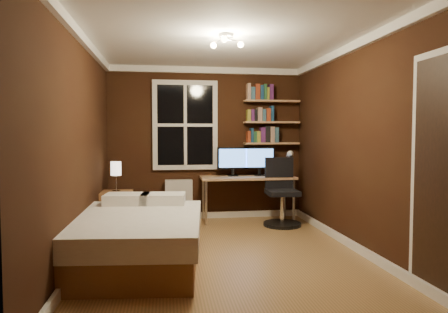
{
  "coord_description": "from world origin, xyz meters",
  "views": [
    {
      "loc": [
        -0.67,
        -4.5,
        1.38
      ],
      "look_at": [
        0.06,
        0.45,
        1.12
      ],
      "focal_mm": 32.0,
      "sensor_mm": 36.0,
      "label": 1
    }
  ],
  "objects": [
    {
      "name": "floor",
      "position": [
        0.0,
        0.0,
        0.0
      ],
      "size": [
        4.2,
        4.2,
        0.0
      ],
      "primitive_type": "plane",
      "color": "olive",
      "rests_on": "ground"
    },
    {
      "name": "wall_back",
      "position": [
        0.0,
        2.1,
        1.25
      ],
      "size": [
        3.2,
        0.04,
        2.5
      ],
      "primitive_type": "cube",
      "color": "black",
      "rests_on": "ground"
    },
    {
      "name": "wall_left",
      "position": [
        -1.6,
        0.0,
        1.25
      ],
      "size": [
        0.04,
        4.2,
        2.5
      ],
      "primitive_type": "cube",
      "color": "black",
      "rests_on": "ground"
    },
    {
      "name": "wall_right",
      "position": [
        1.6,
        0.0,
        1.25
      ],
      "size": [
        0.04,
        4.2,
        2.5
      ],
      "primitive_type": "cube",
      "color": "black",
      "rests_on": "ground"
    },
    {
      "name": "ceiling",
      "position": [
        0.0,
        0.0,
        2.5
      ],
      "size": [
        3.2,
        4.2,
        0.02
      ],
      "primitive_type": "cube",
      "color": "white",
      "rests_on": "wall_back"
    },
    {
      "name": "window",
      "position": [
        -0.35,
        2.06,
        1.55
      ],
      "size": [
        1.06,
        0.06,
        1.46
      ],
      "primitive_type": "cube",
      "color": "silver",
      "rests_on": "wall_back"
    },
    {
      "name": "door",
      "position": [
        1.59,
        -1.55,
        1.02
      ],
      "size": [
        0.03,
        0.82,
        2.05
      ],
      "primitive_type": null,
      "color": "black",
      "rests_on": "ground"
    },
    {
      "name": "ceiling_fixture",
      "position": [
        0.0,
        -0.1,
        2.4
      ],
      "size": [
        0.44,
        0.44,
        0.18
      ],
      "primitive_type": null,
      "color": "beige",
      "rests_on": "ceiling"
    },
    {
      "name": "bookshelf_lower",
      "position": [
        1.08,
        1.98,
        1.25
      ],
      "size": [
        0.92,
        0.22,
        0.03
      ],
      "primitive_type": "cube",
      "color": "#AE8054",
      "rests_on": "wall_back"
    },
    {
      "name": "books_row_lower",
      "position": [
        1.08,
        1.98,
        1.38
      ],
      "size": [
        0.48,
        0.16,
        0.23
      ],
      "primitive_type": null,
      "color": "maroon",
      "rests_on": "bookshelf_lower"
    },
    {
      "name": "bookshelf_middle",
      "position": [
        1.08,
        1.98,
        1.6
      ],
      "size": [
        0.92,
        0.22,
        0.03
      ],
      "primitive_type": "cube",
      "color": "#AE8054",
      "rests_on": "wall_back"
    },
    {
      "name": "books_row_middle",
      "position": [
        1.08,
        1.98,
        1.73
      ],
      "size": [
        0.42,
        0.16,
        0.23
      ],
      "primitive_type": null,
      "color": "navy",
      "rests_on": "bookshelf_middle"
    },
    {
      "name": "bookshelf_upper",
      "position": [
        1.08,
        1.98,
        1.95
      ],
      "size": [
        0.92,
        0.22,
        0.03
      ],
      "primitive_type": "cube",
      "color": "#AE8054",
      "rests_on": "wall_back"
    },
    {
      "name": "books_row_upper",
      "position": [
        1.08,
        1.98,
        2.08
      ],
      "size": [
        0.42,
        0.16,
        0.23
      ],
      "primitive_type": null,
      "color": "#265831",
      "rests_on": "bookshelf_upper"
    },
    {
      "name": "bed",
      "position": [
        -1.0,
        -0.15,
        0.28
      ],
      "size": [
        1.57,
        2.05,
        0.65
      ],
      "rotation": [
        0.0,
        0.0,
        -0.1
      ],
      "color": "brown",
      "rests_on": "ground"
    },
    {
      "name": "nightstand",
      "position": [
        -1.39,
        1.43,
        0.28
      ],
      "size": [
        0.46,
        0.46,
        0.57
      ],
      "primitive_type": "cube",
      "rotation": [
        0.0,
        0.0,
        0.01
      ],
      "color": "brown",
      "rests_on": "ground"
    },
    {
      "name": "bedside_lamp",
      "position": [
        -1.39,
        1.43,
        0.78
      ],
      "size": [
        0.15,
        0.15,
        0.44
      ],
      "primitive_type": null,
      "color": "white",
      "rests_on": "nightstand"
    },
    {
      "name": "radiator",
      "position": [
        -0.47,
        1.98,
        0.33
      ],
      "size": [
        0.44,
        0.15,
        0.66
      ],
      "primitive_type": "cube",
      "color": "silver",
      "rests_on": "ground"
    },
    {
      "name": "desk",
      "position": [
        0.64,
        1.8,
        0.66
      ],
      "size": [
        1.52,
        0.57,
        0.72
      ],
      "color": "#AE8054",
      "rests_on": "ground"
    },
    {
      "name": "monitor_left",
      "position": [
        0.41,
        1.87,
        0.96
      ],
      "size": [
        0.51,
        0.12,
        0.47
      ],
      "primitive_type": null,
      "color": "black",
      "rests_on": "desk"
    },
    {
      "name": "monitor_right",
      "position": [
        0.85,
        1.87,
        0.96
      ],
      "size": [
        0.51,
        0.12,
        0.47
      ],
      "primitive_type": null,
      "color": "black",
      "rests_on": "desk"
    },
    {
      "name": "desk_lamp",
      "position": [
        1.28,
        1.65,
        0.94
      ],
      "size": [
        0.14,
        0.32,
        0.44
      ],
      "primitive_type": null,
      "color": "silver",
      "rests_on": "desk"
    },
    {
      "name": "office_chair",
      "position": [
        1.09,
        1.4,
        0.4
      ],
      "size": [
        0.57,
        0.57,
        1.04
      ],
      "rotation": [
        0.0,
        0.0,
        -0.03
      ],
      "color": "black",
      "rests_on": "ground"
    }
  ]
}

